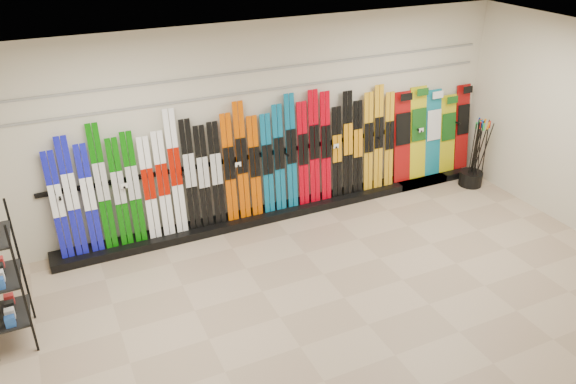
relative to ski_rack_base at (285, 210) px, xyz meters
name	(u,v)px	position (x,y,z in m)	size (l,w,h in m)	color
floor	(344,298)	(-0.22, -2.28, -0.06)	(8.00, 8.00, 0.00)	gray
back_wall	(265,122)	(-0.22, 0.22, 1.44)	(8.00, 8.00, 0.00)	beige
ceiling	(358,61)	(-0.22, -2.28, 2.94)	(8.00, 8.00, 0.00)	silver
ski_rack_base	(285,210)	(0.00, 0.00, 0.00)	(8.00, 0.40, 0.12)	black
skis	(244,166)	(-0.65, 0.04, 0.88)	(5.37, 0.21, 1.83)	#1315B2
snowboards	(431,133)	(2.83, 0.08, 0.81)	(1.58, 0.24, 1.59)	#990C0C
accessory_rack	(1,281)	(-3.97, -1.35, 0.75)	(0.40, 0.60, 1.62)	black
pole_bin	(471,178)	(3.38, -0.46, 0.07)	(0.40, 0.40, 0.25)	black
ski_poles	(477,153)	(3.40, -0.49, 0.55)	(0.35, 0.34, 1.18)	black
slatwall_rail_0	(265,90)	(-0.22, 0.20, 1.94)	(7.60, 0.02, 0.03)	gray
slatwall_rail_1	(264,70)	(-0.22, 0.20, 2.24)	(7.60, 0.02, 0.03)	gray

